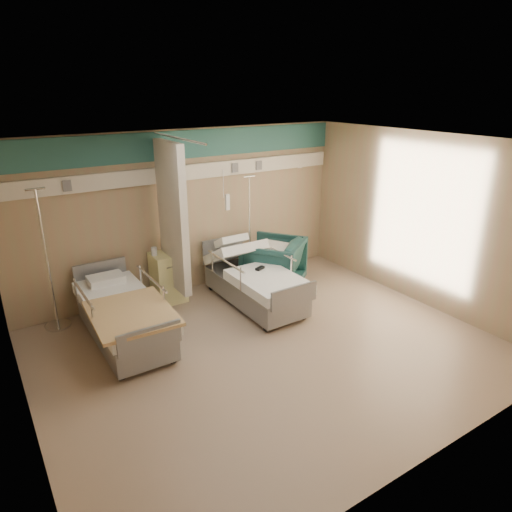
# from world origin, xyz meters

# --- Properties ---
(ground) EXTENTS (6.00, 5.00, 0.00)m
(ground) POSITION_xyz_m (0.00, 0.00, 0.00)
(ground) COLOR gray
(ground) RESTS_ON ground
(room_walls) EXTENTS (6.04, 5.04, 2.82)m
(room_walls) POSITION_xyz_m (-0.03, 0.25, 1.86)
(room_walls) COLOR tan
(room_walls) RESTS_ON ground
(bed_right) EXTENTS (1.00, 2.16, 0.63)m
(bed_right) POSITION_xyz_m (0.60, 1.30, 0.32)
(bed_right) COLOR white
(bed_right) RESTS_ON ground
(bed_left) EXTENTS (1.00, 2.16, 0.63)m
(bed_left) POSITION_xyz_m (-1.60, 1.30, 0.32)
(bed_left) COLOR white
(bed_left) RESTS_ON ground
(bedside_cabinet) EXTENTS (0.50, 0.48, 0.85)m
(bedside_cabinet) POSITION_xyz_m (-0.55, 2.20, 0.42)
(bedside_cabinet) COLOR #EDE794
(bedside_cabinet) RESTS_ON ground
(visitor_armchair) EXTENTS (1.38, 1.39, 0.91)m
(visitor_armchair) POSITION_xyz_m (1.25, 1.68, 0.46)
(visitor_armchair) COLOR #1C4645
(visitor_armchair) RESTS_ON ground
(waffle_blanket) EXTENTS (0.83, 0.80, 0.07)m
(waffle_blanket) POSITION_xyz_m (1.22, 1.62, 0.95)
(waffle_blanket) COLOR silver
(waffle_blanket) RESTS_ON visitor_armchair
(iv_stand_right) EXTENTS (0.35, 0.35, 1.97)m
(iv_stand_right) POSITION_xyz_m (1.10, 2.25, 0.40)
(iv_stand_right) COLOR silver
(iv_stand_right) RESTS_ON ground
(iv_stand_left) EXTENTS (0.38, 0.38, 2.14)m
(iv_stand_left) POSITION_xyz_m (-2.34, 2.28, 0.44)
(iv_stand_left) COLOR silver
(iv_stand_left) RESTS_ON ground
(call_remote) EXTENTS (0.19, 0.13, 0.04)m
(call_remote) POSITION_xyz_m (0.67, 1.24, 0.65)
(call_remote) COLOR black
(call_remote) RESTS_ON bed_right
(tan_blanket) EXTENTS (1.08, 1.33, 0.04)m
(tan_blanket) POSITION_xyz_m (-1.62, 0.84, 0.65)
(tan_blanket) COLOR tan
(tan_blanket) RESTS_ON bed_left
(toiletry_bag) EXTENTS (0.22, 0.15, 0.12)m
(toiletry_bag) POSITION_xyz_m (-0.42, 2.17, 0.91)
(toiletry_bag) COLOR black
(toiletry_bag) RESTS_ON bedside_cabinet
(white_cup) EXTENTS (0.11, 0.11, 0.14)m
(white_cup) POSITION_xyz_m (-0.74, 2.23, 0.92)
(white_cup) COLOR white
(white_cup) RESTS_ON bedside_cabinet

